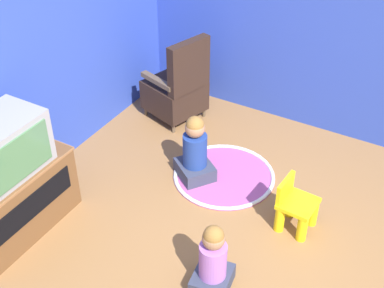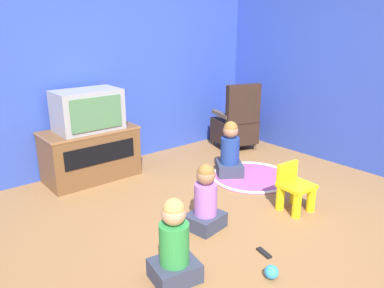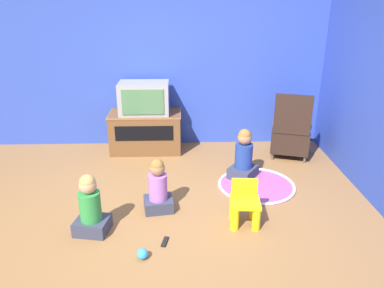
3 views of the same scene
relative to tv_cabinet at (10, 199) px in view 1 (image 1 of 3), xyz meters
name	(u,v)px [view 1 (image 1 of 3)]	position (x,y,z in m)	size (l,w,h in m)	color
ground_plane	(255,282)	(0.48, -2.02, -0.32)	(30.00, 30.00, 0.00)	olive
tv_cabinet	(10,199)	(0.00, 0.00, 0.00)	(1.08, 0.56, 0.61)	brown
black_armchair	(177,89)	(2.14, -0.31, 0.05)	(0.67, 0.68, 0.98)	brown
yellow_kid_chair	(295,208)	(1.19, -2.04, -0.11)	(0.32, 0.31, 0.46)	yellow
play_mat	(224,175)	(1.49, -1.23, -0.31)	(0.97, 0.97, 0.04)	#A54C8C
child_watching_left	(195,152)	(1.35, -0.99, -0.02)	(0.45, 0.46, 0.68)	#33384C
child_watching_center	(213,262)	(0.28, -1.75, -0.05)	(0.35, 0.32, 0.62)	#33384C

